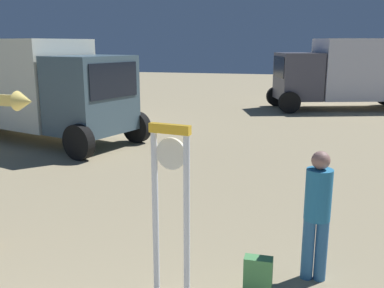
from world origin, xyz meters
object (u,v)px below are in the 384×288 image
Objects in this scene: standing_clock at (171,195)px; box_truck_far at (361,71)px; backpack at (258,276)px; box_truck_near at (27,84)px; person_near_clock at (317,210)px.

box_truck_far is at bearing 77.03° from standing_clock.
box_truck_far reaches higher than backpack.
standing_clock is 4.47× the size of backpack.
box_truck_far is (10.46, 8.83, 0.03)m from box_truck_near.
backpack is (0.95, 0.31, -1.00)m from standing_clock.
box_truck_far is at bearing 82.10° from person_near_clock.
box_truck_far is (3.67, 15.94, 0.44)m from standing_clock.
box_truck_near reaches higher than backpack.
person_near_clock reaches higher than backpack.
box_truck_near is (-6.78, 7.11, 0.41)m from standing_clock.
standing_clock is at bearing -46.35° from box_truck_near.
standing_clock is 1.41m from backpack.
standing_clock is 1.24× the size of person_near_clock.
standing_clock reaches higher than backpack.
box_truck_near is at bearing 138.63° from backpack.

